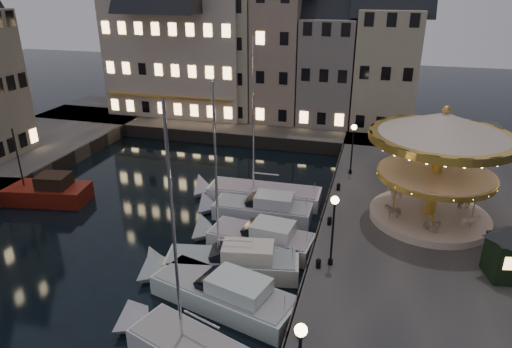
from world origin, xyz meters
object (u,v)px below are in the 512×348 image
(motorboat_f, at_px, (257,194))
(motorboat_c, at_px, (225,263))
(streetlamp_c, at_px, (353,142))
(red_fishing_boat, at_px, (40,193))
(carousel, at_px, (440,147))
(motorboat_b, at_px, (218,292))
(bollard_c, at_px, (330,220))
(bollard_d, at_px, (338,186))
(bollard_b, at_px, (318,263))
(ticket_kiosk, at_px, (512,242))
(motorboat_d, at_px, (255,238))
(streetlamp_b, at_px, (333,221))
(bollard_a, at_px, (300,331))
(motorboat_e, at_px, (257,209))
(motorboat_a, at_px, (183,347))

(motorboat_f, bearing_deg, motorboat_c, -85.42)
(streetlamp_c, distance_m, motorboat_f, 8.68)
(red_fishing_boat, relative_size, carousel, 0.93)
(motorboat_b, height_order, red_fishing_boat, red_fishing_boat)
(bollard_c, bearing_deg, bollard_d, 90.00)
(bollard_b, bearing_deg, ticket_kiosk, 10.80)
(motorboat_b, relative_size, motorboat_d, 1.17)
(bollard_d, bearing_deg, bollard_c, -90.00)
(motorboat_c, relative_size, red_fishing_boat, 1.43)
(bollard_c, bearing_deg, bollard_b, -90.00)
(streetlamp_b, xyz_separation_m, motorboat_c, (-5.97, -0.56, -3.34))
(bollard_c, xyz_separation_m, motorboat_f, (-6.15, 4.80, -1.07))
(streetlamp_c, xyz_separation_m, motorboat_c, (-5.97, -14.06, -3.34))
(bollard_d, bearing_deg, bollard_a, -90.00)
(motorboat_c, xyz_separation_m, motorboat_e, (-0.02, 7.08, -0.04))
(bollard_b, relative_size, red_fishing_boat, 0.07)
(motorboat_e, height_order, motorboat_f, motorboat_f)
(red_fishing_boat, bearing_deg, motorboat_a, -34.56)
(bollard_b, distance_m, ticket_kiosk, 9.97)
(streetlamp_c, height_order, bollard_d, streetlamp_c)
(motorboat_e, bearing_deg, streetlamp_c, 49.36)
(streetlamp_c, relative_size, bollard_b, 7.32)
(bollard_a, bearing_deg, motorboat_c, 134.59)
(motorboat_e, relative_size, red_fishing_boat, 0.99)
(bollard_b, relative_size, carousel, 0.07)
(motorboat_d, height_order, red_fishing_boat, red_fishing_boat)
(motorboat_a, bearing_deg, bollard_c, 66.44)
(motorboat_f, xyz_separation_m, red_fishing_boat, (-16.17, -4.63, 0.17))
(motorboat_f, xyz_separation_m, carousel, (12.39, -2.35, 5.82))
(streetlamp_b, xyz_separation_m, motorboat_a, (-5.70, -7.20, -3.48))
(bollard_d, bearing_deg, motorboat_c, -116.94)
(motorboat_c, distance_m, motorboat_f, 9.89)
(bollard_b, bearing_deg, motorboat_c, -179.39)
(motorboat_d, bearing_deg, ticket_kiosk, -5.21)
(bollard_a, relative_size, red_fishing_boat, 0.07)
(streetlamp_c, relative_size, bollard_d, 7.32)
(bollard_a, relative_size, bollard_d, 1.00)
(motorboat_c, xyz_separation_m, red_fishing_boat, (-16.96, 5.23, 0.03))
(streetlamp_c, relative_size, bollard_c, 7.32)
(motorboat_c, bearing_deg, motorboat_d, 74.05)
(motorboat_e, distance_m, ticket_kiosk, 16.13)
(motorboat_c, height_order, motorboat_f, motorboat_f)
(bollard_b, bearing_deg, motorboat_b, -151.35)
(motorboat_c, bearing_deg, ticket_kiosk, 7.20)
(bollard_b, height_order, motorboat_b, motorboat_b)
(motorboat_b, distance_m, motorboat_c, 2.66)
(streetlamp_b, bearing_deg, motorboat_e, 132.57)
(streetlamp_c, xyz_separation_m, bollard_b, (-0.60, -14.00, -2.41))
(streetlamp_b, bearing_deg, carousel, 50.99)
(carousel, height_order, ticket_kiosk, carousel)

